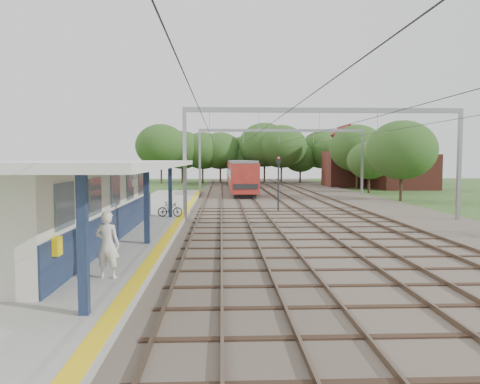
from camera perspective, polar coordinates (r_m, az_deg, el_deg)
name	(u,v)px	position (r m, az deg, el deg)	size (l,w,h in m)	color
ground	(316,290)	(14.32, 9.22, -11.69)	(160.00, 160.00, 0.00)	#2D4C1E
ballast_bed	(294,200)	(44.20, 6.55, -0.97)	(18.00, 90.00, 0.10)	#473D33
platform	(141,222)	(28.15, -11.93, -3.61)	(5.00, 52.00, 0.35)	gray
yellow_stripe	(180,219)	(27.84, -7.36, -3.26)	(0.45, 52.00, 0.01)	yellow
station_building	(81,201)	(21.47, -18.77, -1.06)	(3.41, 18.00, 3.40)	beige
canopy	(100,165)	(20.13, -16.65, 3.22)	(6.40, 20.00, 3.44)	#13203E
rail_tracks	(267,199)	(43.87, 3.32, -0.82)	(11.80, 88.00, 0.15)	brown
catenary_system	(296,139)	(39.31, 6.78, 6.38)	(17.22, 88.00, 7.00)	gray
tree_band	(265,152)	(70.95, 3.07, 4.86)	(31.72, 30.88, 8.82)	#382619
house_near	(405,166)	(64.09, 19.51, 3.00)	(7.00, 6.12, 7.89)	brown
house_far	(354,164)	(68.15, 13.73, 3.36)	(8.00, 6.12, 8.66)	brown
person	(107,245)	(14.41, -15.86, -6.18)	(0.73, 0.48, 2.00)	silver
bicycle	(170,209)	(28.84, -8.53, -2.10)	(0.44, 1.55, 0.93)	black
train	(239,173)	(60.97, -0.15, 2.29)	(2.76, 34.30, 3.63)	black
signal_post	(278,178)	(33.99, 4.70, 1.69)	(0.31, 0.27, 4.07)	black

